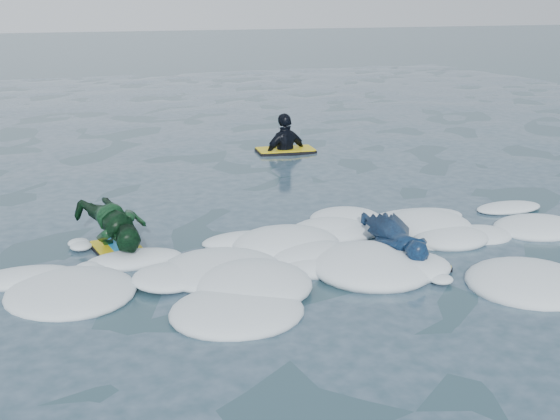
{
  "coord_description": "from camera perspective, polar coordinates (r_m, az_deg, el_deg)",
  "views": [
    {
      "loc": [
        -2.37,
        -5.58,
        2.7
      ],
      "look_at": [
        0.39,
        1.6,
        0.39
      ],
      "focal_mm": 45.0,
      "sensor_mm": 36.0,
      "label": 1
    }
  ],
  "objects": [
    {
      "name": "waiting_rider_unit",
      "position": [
        12.95,
        0.45,
        4.44
      ],
      "size": [
        1.12,
        0.7,
        1.58
      ],
      "rotation": [
        0.0,
        0.0,
        -0.12
      ],
      "color": "black",
      "rests_on": "ground"
    },
    {
      "name": "foam_band",
      "position": [
        7.53,
        -1.24,
        -4.31
      ],
      "size": [
        12.0,
        3.1,
        0.3
      ],
      "primitive_type": null,
      "color": "white",
      "rests_on": "ground"
    },
    {
      "name": "prone_woman_unit",
      "position": [
        7.8,
        9.57,
        -2.32
      ],
      "size": [
        0.73,
        1.48,
        0.36
      ],
      "rotation": [
        0.0,
        0.0,
        1.57
      ],
      "color": "black",
      "rests_on": "ground"
    },
    {
      "name": "prone_child_unit",
      "position": [
        8.03,
        -13.13,
        -1.36
      ],
      "size": [
        0.81,
        1.41,
        0.53
      ],
      "rotation": [
        0.0,
        0.0,
        1.7
      ],
      "color": "black",
      "rests_on": "ground"
    },
    {
      "name": "ground",
      "position": [
        6.64,
        1.81,
        -7.3
      ],
      "size": [
        120.0,
        120.0,
        0.0
      ],
      "primitive_type": "plane",
      "color": "#18343B",
      "rests_on": "ground"
    }
  ]
}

